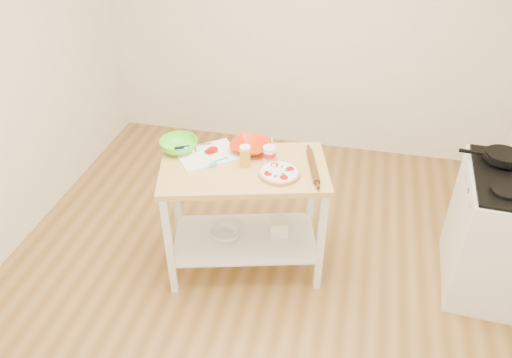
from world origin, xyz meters
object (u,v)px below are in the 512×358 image
(orange_bowl, at_px, (250,147))
(yogurt_tub, at_px, (269,154))
(shelf_bin, at_px, (279,227))
(spatula, at_px, (217,162))
(shelf_glass_bowl, at_px, (226,233))
(beer_pint, at_px, (245,156))
(pizza, at_px, (279,173))
(knife, at_px, (188,147))
(gas_stove, at_px, (505,234))
(skillet, at_px, (502,156))
(green_bowl, at_px, (179,145))
(rolling_pin, at_px, (313,166))
(cutting_board, at_px, (207,154))
(prep_island, at_px, (244,197))

(orange_bowl, xyz_separation_m, yogurt_tub, (0.16, -0.10, 0.02))
(orange_bowl, bearing_deg, shelf_bin, -24.90)
(spatula, distance_m, shelf_glass_bowl, 0.62)
(spatula, height_order, beer_pint, beer_pint)
(pizza, height_order, shelf_bin, pizza)
(beer_pint, distance_m, shelf_bin, 0.70)
(spatula, xyz_separation_m, knife, (-0.26, 0.14, 0.00))
(knife, height_order, yogurt_tub, yogurt_tub)
(gas_stove, bearing_deg, yogurt_tub, -174.28)
(skillet, bearing_deg, pizza, -159.31)
(pizza, height_order, beer_pint, beer_pint)
(knife, bearing_deg, pizza, -40.79)
(skillet, distance_m, knife, 2.15)
(skillet, distance_m, orange_bowl, 1.71)
(green_bowl, distance_m, rolling_pin, 0.96)
(knife, bearing_deg, cutting_board, -44.96)
(knife, bearing_deg, shelf_glass_bowl, -54.94)
(gas_stove, height_order, green_bowl, gas_stove)
(cutting_board, relative_size, spatula, 3.65)
(knife, bearing_deg, yogurt_tub, -28.64)
(rolling_pin, height_order, shelf_glass_bowl, rolling_pin)
(beer_pint, bearing_deg, prep_island, -104.85)
(prep_island, distance_m, spatula, 0.33)
(skillet, distance_m, cutting_board, 2.00)
(cutting_board, height_order, orange_bowl, orange_bowl)
(skillet, relative_size, cutting_board, 0.83)
(gas_stove, xyz_separation_m, knife, (-2.26, -0.07, 0.44))
(pizza, bearing_deg, green_bowl, 169.20)
(pizza, height_order, rolling_pin, same)
(beer_pint, distance_m, shelf_glass_bowl, 0.70)
(pizza, xyz_separation_m, beer_pint, (-0.24, 0.06, 0.06))
(knife, xyz_separation_m, green_bowl, (-0.06, -0.03, 0.02))
(shelf_bin, bearing_deg, cutting_board, -178.68)
(orange_bowl, height_order, shelf_glass_bowl, orange_bowl)
(gas_stove, bearing_deg, beer_pint, -171.46)
(spatula, bearing_deg, cutting_board, 95.94)
(prep_island, distance_m, gas_stove, 1.83)
(pizza, relative_size, rolling_pin, 0.72)
(cutting_board, bearing_deg, rolling_pin, -38.22)
(prep_island, relative_size, pizza, 4.52)
(green_bowl, bearing_deg, knife, 31.09)
(rolling_pin, bearing_deg, spatula, -172.91)
(pizza, relative_size, shelf_glass_bowl, 1.23)
(knife, height_order, shelf_glass_bowl, knife)
(prep_island, bearing_deg, orange_bowl, 92.16)
(prep_island, height_order, gas_stove, gas_stove)
(beer_pint, bearing_deg, yogurt_tub, 33.60)
(cutting_board, relative_size, rolling_pin, 1.29)
(cutting_board, xyz_separation_m, orange_bowl, (0.28, 0.13, 0.03))
(cutting_board, relative_size, green_bowl, 1.87)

